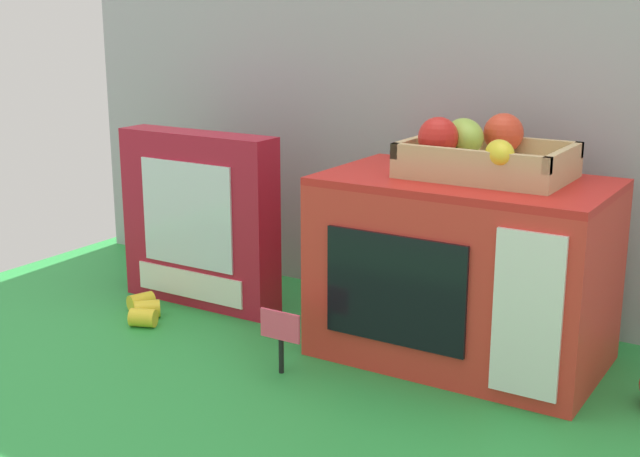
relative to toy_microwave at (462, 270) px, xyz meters
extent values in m
plane|color=green|center=(-0.15, -0.05, -0.15)|extent=(1.70, 1.70, 0.00)
cube|color=#A0A3A8|center=(-0.15, 0.22, 0.23)|extent=(1.61, 0.03, 0.76)
cube|color=red|center=(0.00, 0.00, -0.01)|extent=(0.44, 0.26, 0.28)
cube|color=red|center=(0.00, 0.00, 0.14)|extent=(0.44, 0.26, 0.01)
cube|color=black|center=(-0.05, -0.13, -0.01)|extent=(0.23, 0.01, 0.17)
cube|color=white|center=(0.15, -0.13, -0.01)|extent=(0.10, 0.01, 0.23)
cube|color=tan|center=(0.02, 0.03, 0.16)|extent=(0.25, 0.17, 0.03)
cube|color=tan|center=(0.02, -0.05, 0.19)|extent=(0.25, 0.01, 0.02)
cube|color=tan|center=(0.02, 0.10, 0.19)|extent=(0.25, 0.01, 0.02)
cube|color=tan|center=(-0.10, 0.03, 0.19)|extent=(0.01, 0.17, 0.02)
cube|color=tan|center=(0.14, 0.03, 0.19)|extent=(0.01, 0.17, 0.02)
ellipsoid|color=#9EC647|center=(-0.02, 0.04, 0.20)|extent=(0.10, 0.11, 0.06)
sphere|color=red|center=(-0.05, -0.01, 0.21)|extent=(0.06, 0.06, 0.06)
ellipsoid|color=yellow|center=(0.06, -0.04, 0.20)|extent=(0.07, 0.08, 0.04)
sphere|color=#E04228|center=(0.02, 0.08, 0.21)|extent=(0.06, 0.06, 0.06)
cube|color=#B2192D|center=(-0.52, -0.01, 0.02)|extent=(0.32, 0.07, 0.32)
cube|color=silver|center=(-0.52, -0.05, 0.03)|extent=(0.20, 0.00, 0.19)
cube|color=white|center=(-0.52, -0.05, -0.10)|extent=(0.24, 0.00, 0.05)
cylinder|color=black|center=(-0.21, -0.20, -0.12)|extent=(0.01, 0.01, 0.06)
cube|color=#F44C6B|center=(-0.21, -0.21, -0.07)|extent=(0.07, 0.00, 0.05)
cylinder|color=yellow|center=(-0.52, -0.17, -0.13)|extent=(0.05, 0.05, 0.03)
cylinder|color=yellow|center=(-0.55, -0.13, -0.13)|extent=(0.05, 0.05, 0.03)
cylinder|color=yellow|center=(-0.58, -0.11, -0.13)|extent=(0.05, 0.05, 0.03)
camera|label=1|loc=(0.49, -1.21, 0.40)|focal=48.21mm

